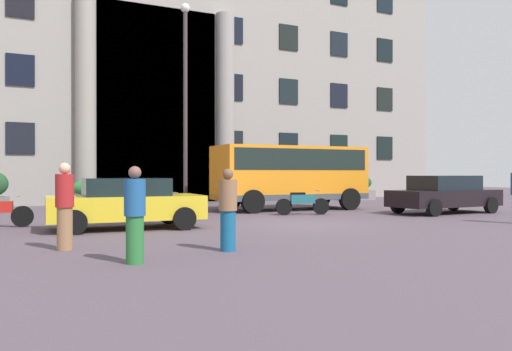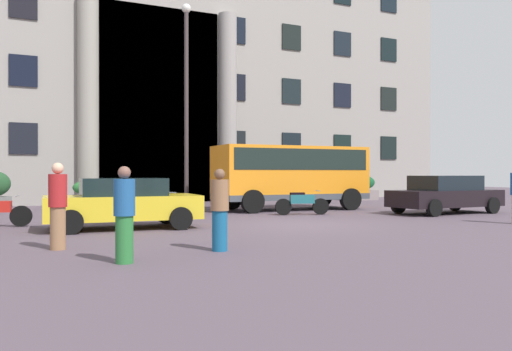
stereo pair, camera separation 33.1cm
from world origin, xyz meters
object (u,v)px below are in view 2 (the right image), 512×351
Objects in this scene: lamppost_plaza_centre at (186,91)px; motorcycle_far_end at (301,202)px; pedestrian_man_crossing at (220,210)px; white_taxi_kerbside at (123,202)px; hedge_planter_far_east at (95,194)px; pedestrian_woman_with_bag at (124,215)px; bus_stop_sign at (358,172)px; pedestrian_man_red_shirt at (58,206)px; parked_sedan_far at (445,194)px; scooter_by_planter at (156,206)px; hedge_planter_far_west at (360,188)px; orange_minibus at (291,172)px.

motorcycle_far_end is at bearing -63.18° from lamppost_plaza_centre.
pedestrian_man_crossing is at bearing -115.32° from motorcycle_far_end.
white_taxi_kerbside is at bearing -149.15° from motorcycle_far_end.
pedestrian_woman_with_bag is (-1.73, -14.90, 0.22)m from hedge_planter_far_east.
bus_stop_sign is 7.33m from motorcycle_far_end.
white_taxi_kerbside is at bearing 46.36° from pedestrian_man_red_shirt.
parked_sedan_far is 5.58m from motorcycle_far_end.
scooter_by_planter is at bearing 13.23° from pedestrian_woman_with_bag.
parked_sedan_far is at bearing -94.54° from bus_stop_sign.
hedge_planter_far_west reaches higher than white_taxi_kerbside.
orange_minibus is at bearing -34.31° from hedge_planter_far_east.
bus_stop_sign is 1.54× the size of pedestrian_woman_with_bag.
orange_minibus is at bearing -145.73° from hedge_planter_far_west.
orange_minibus is at bearing -9.96° from pedestrian_woman_with_bag.
bus_stop_sign is 4.03m from hedge_planter_far_west.
hedge_planter_far_east is 0.44× the size of parked_sedan_far.
scooter_by_planter is 1.16× the size of pedestrian_woman_with_bag.
hedge_planter_far_west is 22.00m from pedestrian_woman_with_bag.
scooter_by_planter is (0.85, -7.07, -0.16)m from hedge_planter_far_east.
orange_minibus is at bearing 133.27° from parked_sedan_far.
motorcycle_far_end is at bearing -137.87° from hedge_planter_far_west.
pedestrian_man_red_shirt is 0.20× the size of lamppost_plaza_centre.
hedge_planter_far_east is 1.21× the size of pedestrian_woman_with_bag.
lamppost_plaza_centre is (-7.95, 7.00, 4.35)m from parked_sedan_far.
pedestrian_woman_with_bag reaches higher than motorcycle_far_end.
pedestrian_man_red_shirt is at bearing -143.00° from hedge_planter_far_west.
pedestrian_man_red_shirt is 12.96m from lamppost_plaza_centre.
hedge_planter_far_east is 13.00m from pedestrian_man_red_shirt.
hedge_planter_far_east is at bearing -179.69° from hedge_planter_far_west.
pedestrian_man_red_shirt is at bearing -132.25° from scooter_by_planter.
parked_sedan_far is 14.53m from pedestrian_man_red_shirt.
lamppost_plaza_centre is (6.12, 10.62, 4.20)m from pedestrian_man_red_shirt.
orange_minibus reaches higher than white_taxi_kerbside.
hedge_planter_far_east is 9.60m from motorcycle_far_end.
bus_stop_sign is at bearing 9.38° from scooter_by_planter.
hedge_planter_far_east is (-14.39, -0.08, -0.08)m from hedge_planter_far_west.
orange_minibus reaches higher than pedestrian_man_red_shirt.
pedestrian_man_red_shirt is at bearing -119.93° from lamppost_plaza_centre.
bus_stop_sign is at bearing 23.43° from orange_minibus.
hedge_planter_far_east is 0.47× the size of white_taxi_kerbside.
bus_stop_sign is 18.14m from pedestrian_woman_with_bag.
hedge_planter_far_east is at bearing -76.88° from pedestrian_man_crossing.
pedestrian_man_red_shirt is (-14.55, -9.73, -0.70)m from bus_stop_sign.
pedestrian_woman_with_bag is (-16.12, -14.98, 0.14)m from hedge_planter_far_west.
hedge_planter_far_west reaches higher than hedge_planter_far_east.
pedestrian_woman_with_bag reaches higher than hedge_planter_far_west.
pedestrian_woman_with_bag is 0.95× the size of pedestrian_man_red_shirt.
parked_sedan_far is at bearing -3.11° from motorcycle_far_end.
white_taxi_kerbside reaches higher than motorcycle_far_end.
pedestrian_man_crossing is (0.88, -5.02, 0.09)m from white_taxi_kerbside.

